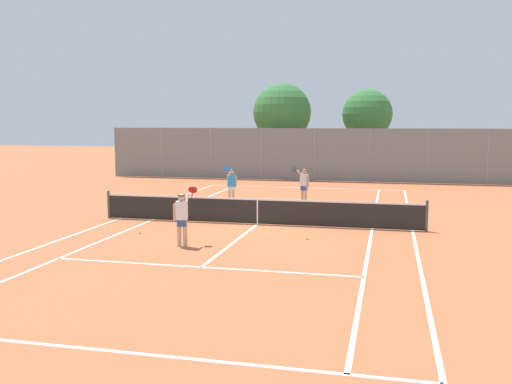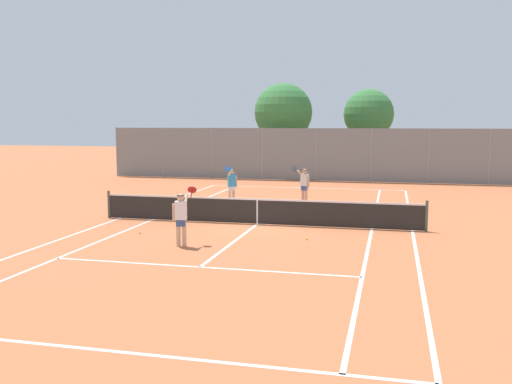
{
  "view_description": "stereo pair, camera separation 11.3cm",
  "coord_description": "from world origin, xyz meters",
  "px_view_note": "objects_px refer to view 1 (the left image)",
  "views": [
    {
      "loc": [
        4.65,
        -20.06,
        3.73
      ],
      "look_at": [
        -0.41,
        1.5,
        1.0
      ],
      "focal_mm": 40.0,
      "sensor_mm": 36.0,
      "label": 1
    },
    {
      "loc": [
        4.76,
        -20.03,
        3.73
      ],
      "look_at": [
        -0.41,
        1.5,
        1.0
      ],
      "focal_mm": 40.0,
      "sensor_mm": 36.0,
      "label": 2
    }
  ],
  "objects_px": {
    "tennis_net": "(257,211)",
    "player_far_left": "(231,184)",
    "player_far_right": "(304,184)",
    "player_near_side": "(182,216)",
    "loose_tennis_ball_1": "(231,207)",
    "loose_tennis_ball_2": "(282,217)",
    "loose_tennis_ball_0": "(307,239)",
    "loose_tennis_ball_4": "(140,233)",
    "tree_behind_right": "(367,115)",
    "tree_behind_left": "(284,114)"
  },
  "relations": [
    {
      "from": "loose_tennis_ball_1",
      "to": "tree_behind_left",
      "type": "xyz_separation_m",
      "value": [
        -0.52,
        15.22,
        4.21
      ]
    },
    {
      "from": "loose_tennis_ball_2",
      "to": "tree_behind_right",
      "type": "relative_size",
      "value": 0.01
    },
    {
      "from": "player_far_right",
      "to": "tree_behind_right",
      "type": "xyz_separation_m",
      "value": [
        2.22,
        14.05,
        3.26
      ]
    },
    {
      "from": "player_far_left",
      "to": "loose_tennis_ball_2",
      "type": "distance_m",
      "value": 4.43
    },
    {
      "from": "player_far_right",
      "to": "loose_tennis_ball_2",
      "type": "height_order",
      "value": "player_far_right"
    },
    {
      "from": "loose_tennis_ball_2",
      "to": "loose_tennis_ball_4",
      "type": "xyz_separation_m",
      "value": [
        -4.08,
        -4.16,
        0.0
      ]
    },
    {
      "from": "loose_tennis_ball_2",
      "to": "tree_behind_left",
      "type": "height_order",
      "value": "tree_behind_left"
    },
    {
      "from": "loose_tennis_ball_1",
      "to": "tennis_net",
      "type": "bearing_deg",
      "value": -60.93
    },
    {
      "from": "tennis_net",
      "to": "player_far_right",
      "type": "distance_m",
      "value": 5.76
    },
    {
      "from": "player_near_side",
      "to": "loose_tennis_ball_1",
      "type": "height_order",
      "value": "player_near_side"
    },
    {
      "from": "tennis_net",
      "to": "loose_tennis_ball_1",
      "type": "height_order",
      "value": "tennis_net"
    },
    {
      "from": "loose_tennis_ball_0",
      "to": "loose_tennis_ball_4",
      "type": "xyz_separation_m",
      "value": [
        -5.61,
        -0.31,
        0.0
      ]
    },
    {
      "from": "loose_tennis_ball_4",
      "to": "player_far_left",
      "type": "bearing_deg",
      "value": 81.29
    },
    {
      "from": "loose_tennis_ball_1",
      "to": "loose_tennis_ball_0",
      "type": "bearing_deg",
      "value": -54.93
    },
    {
      "from": "player_far_right",
      "to": "loose_tennis_ball_0",
      "type": "xyz_separation_m",
      "value": [
        1.31,
        -8.04,
        -0.89
      ]
    },
    {
      "from": "player_far_left",
      "to": "loose_tennis_ball_2",
      "type": "bearing_deg",
      "value": -47.12
    },
    {
      "from": "player_near_side",
      "to": "loose_tennis_ball_4",
      "type": "bearing_deg",
      "value": 144.0
    },
    {
      "from": "loose_tennis_ball_0",
      "to": "loose_tennis_ball_1",
      "type": "bearing_deg",
      "value": 125.07
    },
    {
      "from": "player_far_right",
      "to": "loose_tennis_ball_2",
      "type": "xyz_separation_m",
      "value": [
        -0.22,
        -4.19,
        -0.89
      ]
    },
    {
      "from": "player_far_left",
      "to": "loose_tennis_ball_4",
      "type": "distance_m",
      "value": 7.47
    },
    {
      "from": "player_far_left",
      "to": "tree_behind_left",
      "type": "bearing_deg",
      "value": 90.89
    },
    {
      "from": "loose_tennis_ball_0",
      "to": "tree_behind_right",
      "type": "relative_size",
      "value": 0.01
    },
    {
      "from": "loose_tennis_ball_4",
      "to": "tree_behind_left",
      "type": "height_order",
      "value": "tree_behind_left"
    },
    {
      "from": "player_near_side",
      "to": "loose_tennis_ball_2",
      "type": "height_order",
      "value": "player_near_side"
    },
    {
      "from": "loose_tennis_ball_0",
      "to": "loose_tennis_ball_2",
      "type": "relative_size",
      "value": 1.0
    },
    {
      "from": "player_far_left",
      "to": "loose_tennis_ball_4",
      "type": "relative_size",
      "value": 26.88
    },
    {
      "from": "loose_tennis_ball_4",
      "to": "tree_behind_left",
      "type": "bearing_deg",
      "value": 87.59
    },
    {
      "from": "player_far_left",
      "to": "player_far_right",
      "type": "bearing_deg",
      "value": 17.63
    },
    {
      "from": "loose_tennis_ball_1",
      "to": "tree_behind_left",
      "type": "bearing_deg",
      "value": 91.97
    },
    {
      "from": "tennis_net",
      "to": "loose_tennis_ball_0",
      "type": "distance_m",
      "value": 3.24
    },
    {
      "from": "loose_tennis_ball_0",
      "to": "loose_tennis_ball_1",
      "type": "xyz_separation_m",
      "value": [
        -4.18,
        5.95,
        0.0
      ]
    },
    {
      "from": "tennis_net",
      "to": "player_far_right",
      "type": "height_order",
      "value": "player_far_right"
    },
    {
      "from": "player_far_left",
      "to": "loose_tennis_ball_0",
      "type": "xyz_separation_m",
      "value": [
        4.48,
        -7.03,
        -0.89
      ]
    },
    {
      "from": "player_near_side",
      "to": "loose_tennis_ball_1",
      "type": "bearing_deg",
      "value": 94.75
    },
    {
      "from": "loose_tennis_ball_1",
      "to": "tree_behind_right",
      "type": "height_order",
      "value": "tree_behind_right"
    },
    {
      "from": "tennis_net",
      "to": "loose_tennis_ball_2",
      "type": "bearing_deg",
      "value": 66.59
    },
    {
      "from": "loose_tennis_ball_4",
      "to": "tree_behind_right",
      "type": "distance_m",
      "value": 23.69
    },
    {
      "from": "tree_behind_left",
      "to": "player_far_left",
      "type": "bearing_deg",
      "value": -89.11
    },
    {
      "from": "player_near_side",
      "to": "player_far_right",
      "type": "distance_m",
      "value": 10.1
    },
    {
      "from": "loose_tennis_ball_0",
      "to": "loose_tennis_ball_1",
      "type": "relative_size",
      "value": 1.0
    },
    {
      "from": "tree_behind_right",
      "to": "tennis_net",
      "type": "bearing_deg",
      "value": -98.87
    },
    {
      "from": "tree_behind_left",
      "to": "tree_behind_right",
      "type": "xyz_separation_m",
      "value": [
        5.6,
        0.91,
        -0.06
      ]
    },
    {
      "from": "tennis_net",
      "to": "player_far_left",
      "type": "height_order",
      "value": "player_far_left"
    },
    {
      "from": "player_far_left",
      "to": "loose_tennis_ball_1",
      "type": "xyz_separation_m",
      "value": [
        0.3,
        -1.07,
        -0.89
      ]
    },
    {
      "from": "player_far_right",
      "to": "loose_tennis_ball_1",
      "type": "bearing_deg",
      "value": -144.0
    },
    {
      "from": "loose_tennis_ball_4",
      "to": "loose_tennis_ball_1",
      "type": "bearing_deg",
      "value": 77.15
    },
    {
      "from": "loose_tennis_ball_2",
      "to": "loose_tennis_ball_4",
      "type": "relative_size",
      "value": 1.0
    },
    {
      "from": "player_far_right",
      "to": "loose_tennis_ball_4",
      "type": "height_order",
      "value": "player_far_right"
    },
    {
      "from": "player_far_right",
      "to": "loose_tennis_ball_4",
      "type": "bearing_deg",
      "value": -117.23
    },
    {
      "from": "loose_tennis_ball_2",
      "to": "tennis_net",
      "type": "bearing_deg",
      "value": -113.41
    }
  ]
}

